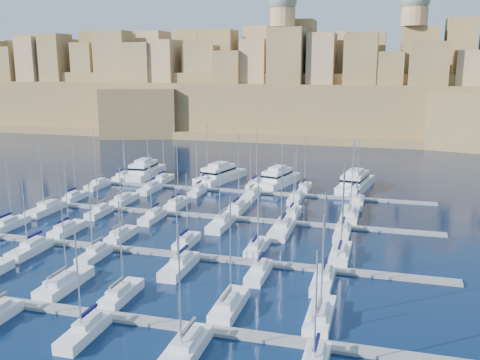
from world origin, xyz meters
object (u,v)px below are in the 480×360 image
(sailboat_4, at_px, (229,305))
(motor_yacht_c, at_px, (278,179))
(sailboat_2, at_px, (64,283))
(motor_yacht_b, at_px, (220,175))
(motor_yacht_d, at_px, (355,182))
(motor_yacht_a, at_px, (145,170))

(sailboat_4, xyz_separation_m, motor_yacht_c, (-8.22, 69.84, 0.97))
(sailboat_2, bearing_deg, motor_yacht_b, 90.07)
(motor_yacht_b, bearing_deg, motor_yacht_c, -2.58)
(motor_yacht_c, relative_size, motor_yacht_d, 0.89)
(sailboat_2, distance_m, motor_yacht_c, 71.12)
(motor_yacht_d, bearing_deg, motor_yacht_a, -179.37)
(sailboat_2, relative_size, sailboat_4, 1.19)
(motor_yacht_b, xyz_separation_m, motor_yacht_c, (15.54, -0.70, 0.00))
(sailboat_4, xyz_separation_m, motor_yacht_a, (-45.01, 70.23, 0.97))
(sailboat_4, relative_size, motor_yacht_c, 0.86)
(sailboat_2, distance_m, motor_yacht_d, 78.35)
(motor_yacht_b, relative_size, motor_yacht_c, 1.09)
(sailboat_4, distance_m, motor_yacht_d, 71.65)
(sailboat_4, distance_m, motor_yacht_a, 83.42)
(motor_yacht_b, xyz_separation_m, motor_yacht_d, (34.46, 0.30, -0.00))
(motor_yacht_d, bearing_deg, sailboat_2, -116.02)
(sailboat_4, relative_size, motor_yacht_a, 0.85)
(motor_yacht_c, bearing_deg, motor_yacht_a, 179.39)
(sailboat_4, xyz_separation_m, motor_yacht_d, (10.70, 70.84, 0.97))
(motor_yacht_b, bearing_deg, motor_yacht_d, 0.50)
(sailboat_2, xyz_separation_m, motor_yacht_d, (34.37, 70.41, 0.94))
(motor_yacht_a, relative_size, motor_yacht_c, 1.02)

